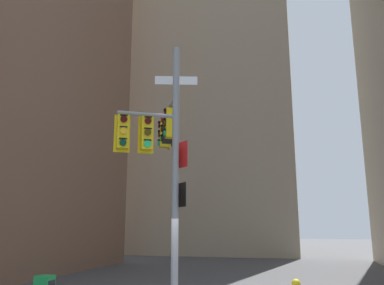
{
  "coord_description": "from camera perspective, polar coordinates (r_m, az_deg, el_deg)",
  "views": [
    {
      "loc": [
        3.54,
        -11.08,
        2.33
      ],
      "look_at": [
        0.39,
        0.47,
        4.86
      ],
      "focal_mm": 36.47,
      "sensor_mm": 36.0,
      "label": 1
    }
  ],
  "objects": [
    {
      "name": "building_mid_block",
      "position": [
        41.21,
        3.94,
        15.53
      ],
      "size": [
        13.71,
        13.71,
        42.64
      ],
      "primitive_type": "cube",
      "color": "tan",
      "rests_on": "ground"
    },
    {
      "name": "signal_pole_assembly",
      "position": [
        12.57,
        -4.32,
        -0.19
      ],
      "size": [
        2.24,
        3.84,
        7.89
      ],
      "color": "gray",
      "rests_on": "ground"
    }
  ]
}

